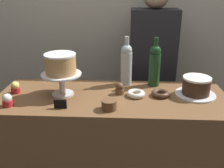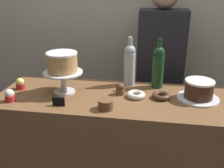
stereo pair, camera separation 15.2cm
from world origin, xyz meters
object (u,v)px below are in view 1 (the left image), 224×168
price_sign_chalkboard (60,104)px  white_layer_cake (61,64)px  cupcake_chocolate (120,89)px  cookie_stack (109,105)px  donut_chocolate (160,94)px  barista_figure (151,79)px  cupcake_lemon (15,88)px  donut_sugar (136,94)px  cake_stand_pedestal (62,80)px  wine_bottle_clear (126,64)px  wine_bottle_green (155,65)px  chocolate_round_cake (196,85)px  cupcake_vanilla (7,100)px

price_sign_chalkboard → white_layer_cake: bearing=99.3°
cupcake_chocolate → cookie_stack: 0.22m
cookie_stack → donut_chocolate: bearing=32.1°
price_sign_chalkboard → barista_figure: barista_figure is taller
cupcake_lemon → barista_figure: (0.90, 0.56, -0.13)m
cupcake_lemon → donut_sugar: 0.75m
cake_stand_pedestal → cookie_stack: cake_stand_pedestal is taller
wine_bottle_clear → wine_bottle_green: bearing=-4.3°
chocolate_round_cake → price_sign_chalkboard: bearing=-164.7°
white_layer_cake → barista_figure: barista_figure is taller
cupcake_chocolate → donut_sugar: cupcake_chocolate is taller
wine_bottle_clear → price_sign_chalkboard: 0.54m
wine_bottle_green → barista_figure: barista_figure is taller
donut_chocolate → cookie_stack: bearing=-147.9°
wine_bottle_green → price_sign_chalkboard: (-0.55, -0.37, -0.12)m
barista_figure → price_sign_chalkboard: bearing=-127.2°
donut_sugar → price_sign_chalkboard: (-0.42, -0.18, 0.01)m
cupcake_chocolate → cupcake_vanilla: (-0.62, -0.20, 0.00)m
wine_bottle_green → price_sign_chalkboard: size_ratio=4.65×
donut_chocolate → price_sign_chalkboard: bearing=-161.5°
price_sign_chalkboard → barista_figure: 0.96m
cupcake_lemon → chocolate_round_cake: bearing=1.0°
donut_sugar → cookie_stack: bearing=-130.2°
donut_chocolate → cupcake_vanilla: bearing=-168.5°
chocolate_round_cake → price_sign_chalkboard: chocolate_round_cake is taller
chocolate_round_cake → donut_sugar: 0.37m
white_layer_cake → wine_bottle_green: 0.61m
wine_bottle_clear → chocolate_round_cake: bearing=-21.3°
wine_bottle_green → donut_sugar: bearing=-123.9°
wine_bottle_green → chocolate_round_cake: bearing=-32.3°
chocolate_round_cake → cupcake_lemon: 1.12m
cookie_stack → barista_figure: (0.30, 0.75, -0.13)m
cupcake_lemon → cookie_stack: 0.63m
donut_sugar → white_layer_cake: bearing=179.9°
cupcake_chocolate → donut_sugar: (0.10, -0.03, -0.02)m
donut_sugar → barista_figure: bearing=75.2°
donut_sugar → cookie_stack: (-0.15, -0.18, 0.01)m
wine_bottle_clear → barista_figure: bearing=60.3°
chocolate_round_cake → cupcake_chocolate: (-0.47, -0.00, -0.03)m
wine_bottle_green → cookie_stack: wine_bottle_green is taller
cupcake_vanilla → barista_figure: size_ratio=0.05×
price_sign_chalkboard → barista_figure: bearing=52.8°
donut_sugar → wine_bottle_clear: bearing=106.7°
cupcake_vanilla → barista_figure: barista_figure is taller
chocolate_round_cake → donut_sugar: bearing=-174.7°
cupcake_lemon → donut_sugar: cupcake_lemon is taller
cupcake_lemon → barista_figure: 1.07m
chocolate_round_cake → donut_chocolate: chocolate_round_cake is taller
donut_sugar → chocolate_round_cake: bearing=5.3°
cupcake_chocolate → cupcake_lemon: bearing=-178.6°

